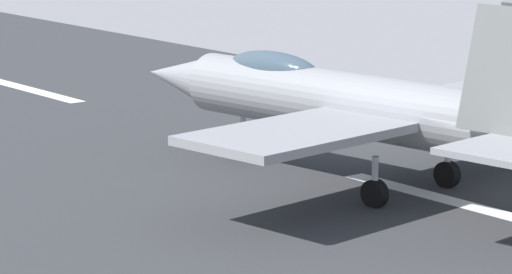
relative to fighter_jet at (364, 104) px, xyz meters
name	(u,v)px	position (x,y,z in m)	size (l,w,h in m)	color
ground_plane	(476,208)	(-3.71, -0.68, -2.39)	(400.00, 400.00, 0.00)	gray
runway_strip	(476,208)	(-3.72, -0.68, -2.38)	(240.00, 26.00, 0.02)	#333437
fighter_jet	(364,104)	(0.00, 0.00, 0.00)	(17.38, 13.77, 5.58)	gray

